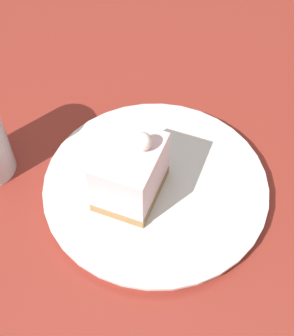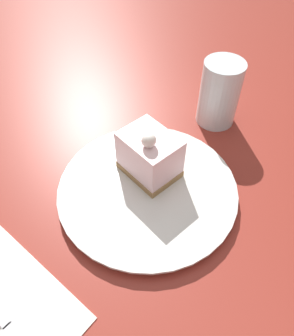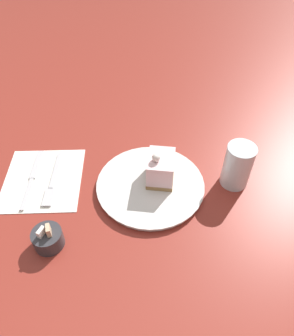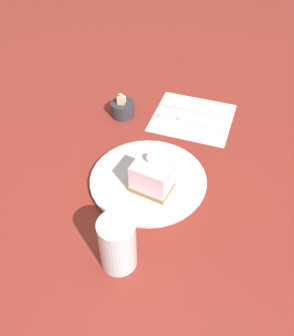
{
  "view_description": "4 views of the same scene",
  "coord_description": "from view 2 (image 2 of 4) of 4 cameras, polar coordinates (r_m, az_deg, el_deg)",
  "views": [
    {
      "loc": [
        0.06,
        -0.34,
        0.45
      ],
      "look_at": [
        -0.02,
        -0.05,
        0.06
      ],
      "focal_mm": 50.0,
      "sensor_mm": 36.0,
      "label": 1
    },
    {
      "loc": [
        0.2,
        0.16,
        0.39
      ],
      "look_at": [
        -0.02,
        -0.04,
        0.05
      ],
      "focal_mm": 35.0,
      "sensor_mm": 36.0,
      "label": 2
    },
    {
      "loc": [
        -0.01,
        0.47,
        0.61
      ],
      "look_at": [
        -0.01,
        -0.05,
        0.05
      ],
      "focal_mm": 35.0,
      "sensor_mm": 36.0,
      "label": 3
    },
    {
      "loc": [
        -0.54,
        -0.25,
        0.61
      ],
      "look_at": [
        -0.03,
        -0.04,
        0.07
      ],
      "focal_mm": 40.0,
      "sensor_mm": 36.0,
      "label": 4
    }
  ],
  "objects": [
    {
      "name": "cake_slice",
      "position": [
        0.46,
        0.44,
        2.25
      ],
      "size": [
        0.07,
        0.09,
        0.09
      ],
      "rotation": [
        0.0,
        0.0,
        -0.1
      ],
      "color": "#9E7547",
      "rests_on": "plate"
    },
    {
      "name": "drinking_glass",
      "position": [
        0.57,
        12.52,
        12.57
      ],
      "size": [
        0.07,
        0.07,
        0.11
      ],
      "color": "silver",
      "rests_on": "ground_plane"
    },
    {
      "name": "ground_plane",
      "position": [
        0.46,
        2.38,
        -7.91
      ],
      "size": [
        4.0,
        4.0,
        0.0
      ],
      "primitive_type": "plane",
      "color": "maroon"
    },
    {
      "name": "plate",
      "position": [
        0.47,
        0.09,
        -3.79
      ],
      "size": [
        0.26,
        0.26,
        0.01
      ],
      "color": "silver",
      "rests_on": "ground_plane"
    }
  ]
}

